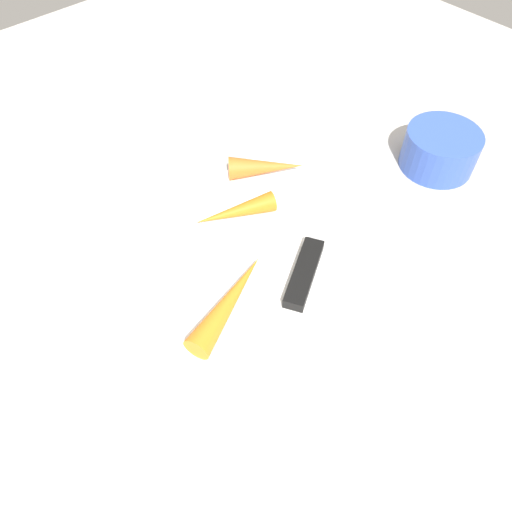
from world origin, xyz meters
TOP-DOWN VIEW (x-y plane):
  - ground_plane at (0.00, 0.00)m, footprint 1.40×1.40m
  - cutting_board at (0.00, 0.00)m, footprint 0.36×0.26m
  - knife at (-0.03, 0.05)m, footprint 0.18×0.12m
  - carrot_longest at (0.07, 0.03)m, footprint 0.13×0.07m
  - carrot_medium at (-0.02, -0.06)m, footprint 0.10×0.06m
  - carrot_shortest at (-0.10, -0.09)m, footprint 0.09×0.08m
  - small_bowl at (-0.29, 0.04)m, footprint 0.10×0.10m

SIDE VIEW (x-z plane):
  - ground_plane at x=0.00m, z-range 0.00..0.00m
  - cutting_board at x=0.00m, z-range 0.00..0.01m
  - knife at x=-0.03m, z-range 0.01..0.02m
  - carrot_medium at x=-0.02m, z-range 0.01..0.04m
  - small_bowl at x=-0.29m, z-range 0.00..0.05m
  - carrot_longest at x=0.07m, z-range 0.01..0.04m
  - carrot_shortest at x=-0.10m, z-range 0.01..0.04m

